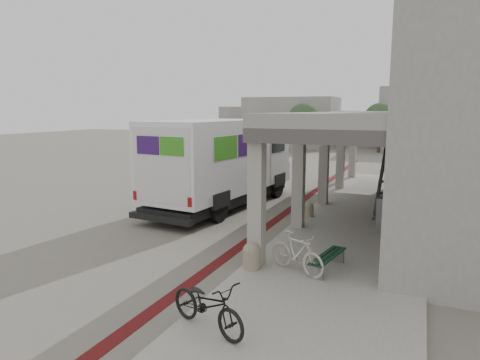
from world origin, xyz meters
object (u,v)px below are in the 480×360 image
at_px(bicycle_black, 208,305).
at_px(bicycle_cream, 297,253).
at_px(fedex_truck, 222,161).
at_px(utility_cabinet, 386,214).
at_px(bench, 328,259).

distance_m(bicycle_black, bicycle_cream, 3.44).
bearing_deg(fedex_truck, utility_cabinet, -7.92).
distance_m(fedex_truck, utility_cabinet, 7.10).
distance_m(fedex_truck, bicycle_black, 10.76).
bearing_deg(bicycle_cream, bicycle_black, -165.43).
xyz_separation_m(utility_cabinet, bicycle_cream, (-1.70, -4.72, -0.06)).
relative_size(utility_cabinet, bicycle_cream, 0.67).
bearing_deg(utility_cabinet, fedex_truck, 170.77).
bearing_deg(fedex_truck, bicycle_cream, -45.62).
height_order(utility_cabinet, bicycle_cream, utility_cabinet).
distance_m(bench, bicycle_cream, 0.84).
distance_m(bench, bicycle_black, 4.07).
height_order(fedex_truck, bench, fedex_truck).
height_order(bench, bicycle_black, bicycle_black).
relative_size(bench, bicycle_cream, 1.01).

